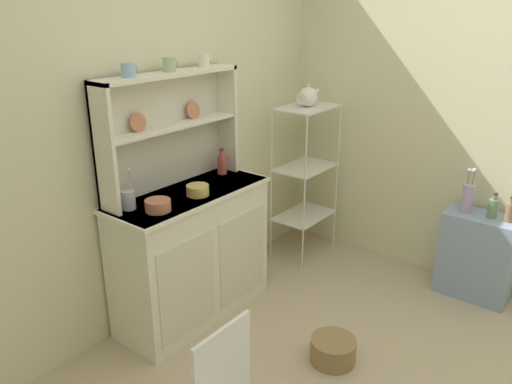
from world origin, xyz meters
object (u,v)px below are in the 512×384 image
Objects in this scene: bakers_rack at (305,164)px; bowl_mixing_large at (158,205)px; cup_sky_0 at (128,70)px; porcelain_teapot at (308,97)px; floor_basket at (333,350)px; vinegar_bottle at (510,212)px; hutch_shelf_unit at (167,122)px; oil_bottle at (493,208)px; hutch_cabinet at (192,253)px; side_shelf_blue at (477,256)px; jam_bottle at (222,164)px; utensil_jar at (128,199)px; flower_vase at (468,196)px.

bakers_rack reaches higher than bowl_mixing_large.
cup_sky_0 is 0.39× the size of porcelain_teapot.
vinegar_bottle is (1.25, -0.57, 0.60)m from floor_basket.
oil_bottle is at bearing -49.02° from hutch_shelf_unit.
hutch_cabinet is at bearing -23.14° from cup_sky_0.
floor_basket is 1.83m from porcelain_teapot.
oil_bottle is at bearing -80.74° from bakers_rack.
oil_bottle is (0.22, -1.35, -0.62)m from porcelain_teapot.
cup_sky_0 is 0.63× the size of bowl_mixing_large.
side_shelf_blue is at bearing -80.34° from porcelain_teapot.
bowl_mixing_large is at bearing 142.35° from side_shelf_blue.
porcelain_teapot reaches higher than side_shelf_blue.
bowl_mixing_large is at bearing -166.91° from hutch_cabinet.
bowl_mixing_large is 0.73m from jam_bottle.
side_shelf_blue is 0.40m from vinegar_bottle.
jam_bottle is 0.74× the size of porcelain_teapot.
utensil_jar is 0.74× the size of flower_vase.
cup_sky_0 is (-0.29, -0.04, 0.34)m from hutch_shelf_unit.
side_shelf_blue is 0.38m from oil_bottle.
bakers_rack is 1.20m from flower_vase.
vinegar_bottle is (1.71, -1.47, -0.22)m from bowl_mixing_large.
vinegar_bottle is at bearing -90.05° from flower_vase.
bakers_rack reaches higher than oil_bottle.
bowl_mixing_large is 0.83× the size of vinegar_bottle.
hutch_cabinet is 0.56m from bowl_mixing_large.
vinegar_bottle is (0.99, -1.63, -0.26)m from jam_bottle.
hutch_shelf_unit is 4.32× the size of utensil_jar.
oil_bottle is (1.71, -1.37, -0.22)m from bowl_mixing_large.
bakers_rack is 0.81m from jam_bottle.
porcelain_teapot is (-0.00, 0.00, 0.53)m from bakers_rack.
bakers_rack is at bearing -12.96° from jam_bottle.
porcelain_teapot is 1.35× the size of vinegar_bottle.
hutch_cabinet is 4.09× the size of floor_basket.
floor_basket is 1.82× the size of bowl_mixing_large.
jam_bottle is at bearing 121.36° from vinegar_bottle.
hutch_shelf_unit is 1.66× the size of side_shelf_blue.
oil_bottle is (0.22, -1.35, -0.10)m from bakers_rack.
bowl_mixing_large is at bearing -61.27° from utensil_jar.
hutch_shelf_unit is 2.29m from vinegar_bottle.
jam_bottle is 1.84m from oil_bottle.
utensil_jar is at bearing 140.64° from side_shelf_blue.
oil_bottle is at bearing 90.00° from vinegar_bottle.
flower_vase reaches higher than vinegar_bottle.
bakers_rack is 1.59m from utensil_jar.
vinegar_bottle is at bearing -40.74° from bowl_mixing_large.
oil_bottle reaches higher than vinegar_bottle.
jam_bottle reaches higher than flower_vase.
utensil_jar is at bearing 118.73° from bowl_mixing_large.
jam_bottle is 0.99× the size of oil_bottle.
flower_vase is 0.17m from oil_bottle.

